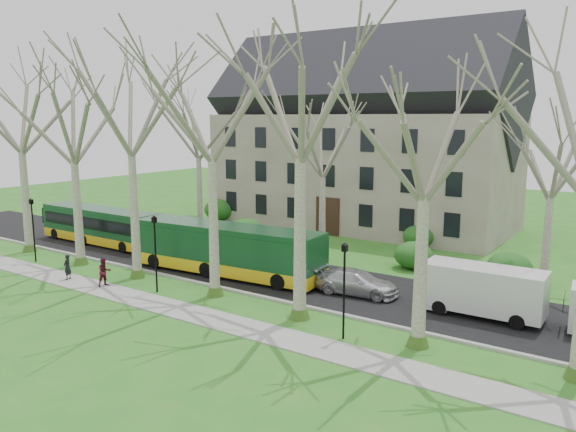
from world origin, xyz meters
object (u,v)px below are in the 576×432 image
object	(u,v)px
bus_follow	(226,249)
pedestrian_b	(104,272)
van_a	(483,292)
pedestrian_a	(67,267)
bus_lead	(100,225)
sedan	(357,282)

from	to	relation	value
bus_follow	pedestrian_b	distance (m)	7.33
van_a	pedestrian_a	bearing A→B (deg)	-162.15
pedestrian_b	bus_lead	bearing A→B (deg)	66.56
bus_lead	bus_follow	size ratio (longest dim) A/B	0.89
bus_lead	pedestrian_b	bearing A→B (deg)	-36.22
bus_follow	van_a	world-z (taller)	bus_follow
sedan	van_a	distance (m)	6.79
bus_lead	sedan	world-z (taller)	bus_lead
pedestrian_a	pedestrian_b	distance (m)	3.01
bus_lead	pedestrian_a	bearing A→B (deg)	-48.31
bus_lead	sedan	size ratio (longest dim) A/B	2.44
pedestrian_b	van_a	bearing A→B (deg)	-56.71
bus_lead	pedestrian_a	distance (m)	9.99
bus_lead	bus_follow	distance (m)	13.88
sedan	pedestrian_b	size ratio (longest dim) A/B	2.84
bus_lead	pedestrian_b	xyz separation A→B (m)	(9.62, -7.05, -0.60)
van_a	pedestrian_b	world-z (taller)	van_a
bus_lead	van_a	xyz separation A→B (m)	(29.19, 0.27, -0.18)
bus_lead	sedan	xyz separation A→B (m)	(22.44, -0.10, -0.75)
sedan	bus_follow	bearing A→B (deg)	89.70
bus_lead	van_a	size ratio (longest dim) A/B	2.00
bus_lead	bus_follow	xyz separation A→B (m)	(13.84, -1.11, 0.18)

